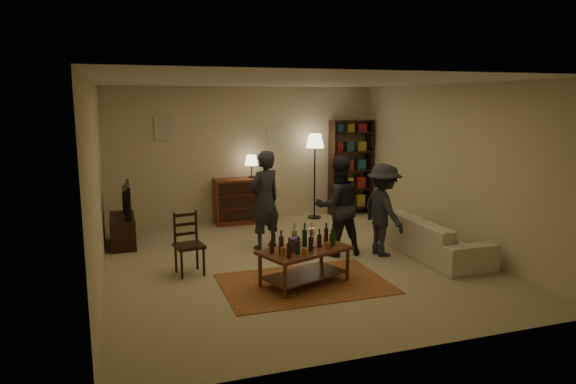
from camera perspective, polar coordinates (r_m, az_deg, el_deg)
name	(u,v)px	position (r m, az deg, el deg)	size (l,w,h in m)	color
floor	(294,262)	(7.90, 0.65, -7.78)	(6.00, 6.00, 0.00)	#C6B793
room_shell	(213,132)	(10.26, -8.31, 6.62)	(6.00, 6.00, 6.00)	beige
rug	(304,283)	(7.01, 1.84, -10.12)	(2.20, 1.50, 0.01)	brown
coffee_table	(304,253)	(6.87, 1.84, -6.82)	(1.35, 1.02, 0.83)	brown
dining_chair	(188,241)	(7.42, -11.06, -5.41)	(0.44, 0.44, 0.90)	black
tv_stand	(123,223)	(9.13, -17.89, -3.29)	(0.40, 1.00, 1.06)	black
dresser	(240,200)	(10.26, -5.34, -0.86)	(1.00, 0.50, 1.36)	maroon
bookshelf	(350,166)	(11.04, 6.96, 2.83)	(0.90, 0.34, 2.02)	black
floor_lamp	(315,147)	(10.52, 3.01, 5.04)	(0.36, 0.36, 1.76)	black
sofa	(434,237)	(8.44, 15.88, -4.85)	(2.08, 0.81, 0.61)	beige
person_left	(265,200)	(8.42, -2.62, -0.91)	(0.60, 0.39, 1.63)	#27272F
person_right	(338,206)	(8.12, 5.55, -1.54)	(0.77, 0.60, 1.58)	#25242B
person_by_sofa	(383,210)	(8.21, 10.56, -1.97)	(0.94, 0.54, 1.46)	#27282F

